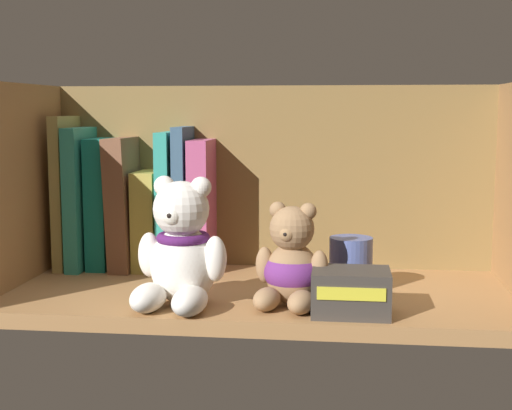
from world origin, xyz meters
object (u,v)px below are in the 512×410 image
at_px(book_0, 70,192).
at_px(book_4, 150,220).
at_px(teddy_bear_larger, 181,251).
at_px(book_5, 170,201).
at_px(small_product_box, 351,292).
at_px(book_1, 85,197).
at_px(book_6, 185,198).
at_px(teddy_bear_smaller, 291,265).
at_px(book_7, 203,205).
at_px(book_3, 126,203).
at_px(book_2, 104,203).
at_px(pillar_candle, 351,266).

xyz_separation_m(book_0, book_4, (0.13, 0.00, -0.04)).
bearing_deg(teddy_bear_larger, book_5, 106.96).
relative_size(book_0, teddy_bear_larger, 1.44).
xyz_separation_m(book_4, teddy_bear_larger, (0.10, -0.21, -0.01)).
bearing_deg(teddy_bear_larger, small_product_box, -3.90).
xyz_separation_m(book_1, book_6, (0.16, 0.00, 0.00)).
xyz_separation_m(teddy_bear_larger, teddy_bear_smaller, (0.14, 0.02, -0.02)).
bearing_deg(book_4, teddy_bear_larger, -65.45).
relative_size(book_5, teddy_bear_larger, 1.30).
relative_size(book_1, book_7, 1.09).
distance_m(book_7, teddy_bear_larger, 0.21).
distance_m(book_1, book_3, 0.07).
distance_m(teddy_bear_smaller, small_product_box, 0.08).
distance_m(book_4, book_6, 0.06).
distance_m(book_5, book_7, 0.05).
distance_m(book_0, teddy_bear_larger, 0.31).
bearing_deg(teddy_bear_larger, teddy_bear_smaller, 7.16).
distance_m(book_2, book_5, 0.11).
bearing_deg(book_5, book_7, 0.00).
height_order(book_0, book_6, book_0).
bearing_deg(book_6, book_5, -180.00).
bearing_deg(book_6, pillar_candle, -25.93).
distance_m(book_3, book_7, 0.12).
height_order(book_1, teddy_bear_larger, book_1).
height_order(book_1, teddy_bear_smaller, book_1).
relative_size(book_3, teddy_bear_smaller, 1.55).
relative_size(book_0, pillar_candle, 3.13).
bearing_deg(small_product_box, book_5, 140.75).
xyz_separation_m(book_5, book_6, (0.02, 0.00, 0.00)).
height_order(book_2, teddy_bear_larger, book_2).
xyz_separation_m(book_1, teddy_bear_larger, (0.20, -0.21, -0.04)).
xyz_separation_m(book_2, book_5, (0.11, -0.00, 0.01)).
bearing_deg(book_1, book_5, -0.00).
distance_m(teddy_bear_larger, small_product_box, 0.22).
distance_m(book_5, small_product_box, 0.36).
distance_m(book_0, book_6, 0.18).
bearing_deg(book_6, small_product_box, -41.76).
bearing_deg(book_1, book_4, 0.00).
height_order(book_0, book_2, book_0).
bearing_deg(teddy_bear_larger, book_1, 133.64).
bearing_deg(book_5, book_0, 180.00).
bearing_deg(teddy_bear_smaller, book_4, 140.36).
bearing_deg(book_5, teddy_bear_smaller, -43.82).
relative_size(book_2, small_product_box, 2.16).
xyz_separation_m(book_4, book_7, (0.08, 0.00, 0.02)).
bearing_deg(book_1, small_product_box, -28.65).
distance_m(book_0, book_4, 0.14).
relative_size(book_2, book_7, 1.01).
height_order(book_6, book_7, book_6).
height_order(book_6, teddy_bear_larger, book_6).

